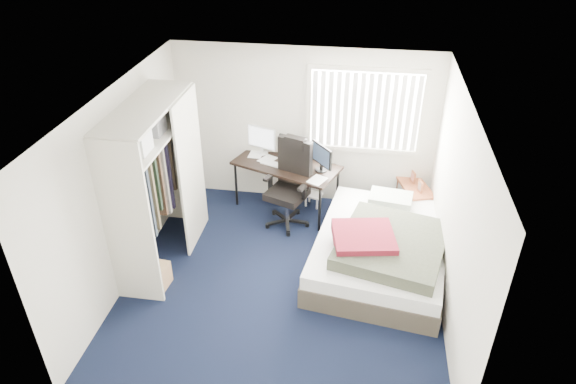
# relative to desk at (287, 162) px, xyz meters

# --- Properties ---
(ground) EXTENTS (4.20, 4.20, 0.00)m
(ground) POSITION_rel_desk_xyz_m (0.21, -1.75, -0.81)
(ground) COLOR black
(ground) RESTS_ON ground
(room_shell) EXTENTS (4.20, 4.20, 4.20)m
(room_shell) POSITION_rel_desk_xyz_m (0.21, -1.75, 0.70)
(room_shell) COLOR silver
(room_shell) RESTS_ON ground
(window_assembly) EXTENTS (1.72, 0.09, 1.32)m
(window_assembly) POSITION_rel_desk_xyz_m (1.11, 0.29, 0.79)
(window_assembly) COLOR white
(window_assembly) RESTS_ON ground
(closet) EXTENTS (0.64, 1.84, 2.22)m
(closet) POSITION_rel_desk_xyz_m (-1.46, -1.49, 0.54)
(closet) COLOR beige
(closet) RESTS_ON ground
(desk) EXTENTS (1.75, 1.25, 1.25)m
(desk) POSITION_rel_desk_xyz_m (0.00, 0.00, 0.00)
(desk) COLOR black
(desk) RESTS_ON ground
(office_chair) EXTENTS (0.82, 0.82, 1.35)m
(office_chair) POSITION_rel_desk_xyz_m (0.10, -0.38, -0.29)
(office_chair) COLOR black
(office_chair) RESTS_ON ground
(footstool) EXTENTS (0.32, 0.28, 0.22)m
(footstool) POSITION_rel_desk_xyz_m (0.41, 0.10, -0.64)
(footstool) COLOR white
(footstool) RESTS_ON ground
(nightstand) EXTENTS (0.59, 0.82, 0.69)m
(nightstand) POSITION_rel_desk_xyz_m (1.96, 0.10, -0.36)
(nightstand) COLOR brown
(nightstand) RESTS_ON ground
(bed) EXTENTS (1.97, 2.45, 0.73)m
(bed) POSITION_rel_desk_xyz_m (1.47, -1.28, -0.51)
(bed) COLOR #3E372D
(bed) RESTS_ON ground
(pine_box) EXTENTS (0.45, 0.35, 0.31)m
(pine_box) POSITION_rel_desk_xyz_m (-1.44, -2.10, -0.65)
(pine_box) COLOR tan
(pine_box) RESTS_ON ground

